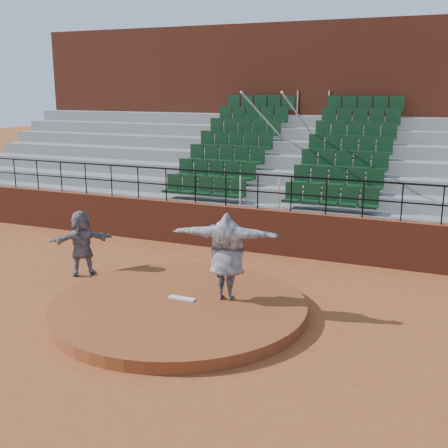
{
  "coord_description": "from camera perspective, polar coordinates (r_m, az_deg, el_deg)",
  "views": [
    {
      "loc": [
        5.31,
        -10.05,
        4.74
      ],
      "look_at": [
        0.0,
        2.5,
        1.4
      ],
      "focal_mm": 45.0,
      "sensor_mm": 36.0,
      "label": 1
    }
  ],
  "objects": [
    {
      "name": "pitchers_mound",
      "position": [
        12.26,
        -4.6,
        -8.38
      ],
      "size": [
        5.5,
        5.5,
        0.25
      ],
      "primitive_type": "cylinder",
      "color": "brown",
      "rests_on": "ground"
    },
    {
      "name": "ground",
      "position": [
        12.31,
        -4.59,
        -8.91
      ],
      "size": [
        90.0,
        90.0,
        0.0
      ],
      "primitive_type": "plane",
      "color": "brown",
      "rests_on": "ground"
    },
    {
      "name": "seating_deck",
      "position": [
        19.72,
        7.0,
        4.01
      ],
      "size": [
        24.0,
        5.97,
        4.63
      ],
      "color": "gray",
      "rests_on": "ground"
    },
    {
      "name": "pitching_rubber",
      "position": [
        12.34,
        -4.29,
        -7.53
      ],
      "size": [
        0.6,
        0.15,
        0.03
      ],
      "primitive_type": "cube",
      "color": "white",
      "rests_on": "pitchers_mound"
    },
    {
      "name": "press_box_facade",
      "position": [
        23.29,
        9.9,
        10.65
      ],
      "size": [
        24.0,
        3.0,
        7.1
      ],
      "primitive_type": "cube",
      "color": "maroon",
      "rests_on": "ground"
    },
    {
      "name": "boundary_wall",
      "position": [
        16.47,
        3.39,
        -0.63
      ],
      "size": [
        24.0,
        0.3,
        1.3
      ],
      "primitive_type": "cube",
      "color": "maroon",
      "rests_on": "ground"
    },
    {
      "name": "wall_railing",
      "position": [
        16.18,
        3.46,
        4.11
      ],
      "size": [
        24.04,
        0.05,
        1.03
      ],
      "color": "black",
      "rests_on": "boundary_wall"
    },
    {
      "name": "pitcher",
      "position": [
        12.04,
        0.27,
        -3.29
      ],
      "size": [
        2.43,
        1.02,
        1.91
      ],
      "primitive_type": "imported",
      "rotation": [
        0.0,
        0.0,
        3.31
      ],
      "color": "black",
      "rests_on": "pitchers_mound"
    },
    {
      "name": "fielder",
      "position": [
        14.82,
        -14.26,
        -1.86
      ],
      "size": [
        1.54,
        1.41,
        1.71
      ],
      "primitive_type": "imported",
      "rotation": [
        0.0,
        0.0,
        3.84
      ],
      "color": "black",
      "rests_on": "ground"
    }
  ]
}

